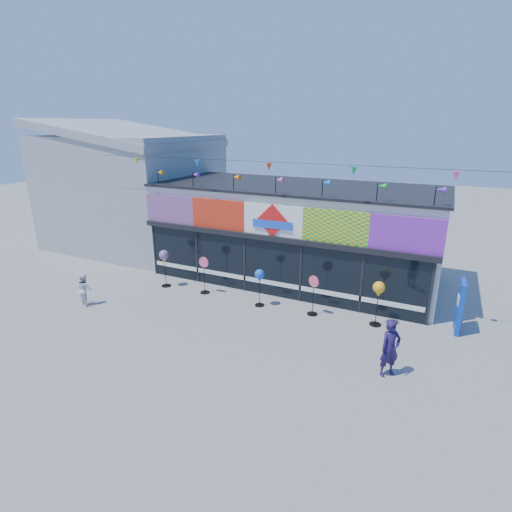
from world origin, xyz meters
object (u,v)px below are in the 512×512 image
Objects in this scene: spinner_3 at (313,294)px; adult_man at (390,348)px; spinner_0 at (164,258)px; spinner_4 at (379,291)px; spinner_1 at (204,274)px; child at (85,289)px; blue_sign at (460,306)px; spinner_2 at (260,277)px.

spinner_3 is 0.91× the size of adult_man.
spinner_0 reaches higher than spinner_4.
spinner_4 is (6.77, 0.19, 0.46)m from spinner_1.
child is (-3.53, -2.86, -0.20)m from spinner_1.
adult_man is (7.57, -2.61, 0.00)m from spinner_1.
spinner_3 is 0.94× the size of spinner_4.
child is at bearing -160.39° from spinner_3.
blue_sign is at bearing -145.12° from child.
spinner_1 is 2.55m from spinner_2.
spinner_0 is 9.78m from adult_man.
blue_sign is 13.36m from child.
spinner_1 is 0.96× the size of spinner_4.
spinner_1 is 1.05× the size of spinner_2.
adult_man is at bearing -160.32° from child.
spinner_2 is at bearing 109.48° from adult_man.
spinner_3 is at bearing 1.16° from spinner_0.
adult_man is 1.33× the size of child.
spinner_2 is 0.91× the size of spinner_4.
spinner_4 is 2.95m from adult_man.
spinner_4 is at bearing 1.95° from spinner_0.
blue_sign reaches higher than spinner_0.
spinner_1 is at bearing -122.58° from child.
adult_man reaches higher than child.
spinner_2 is at bearing -173.73° from blue_sign.
spinner_4 is (8.65, 0.30, -0.01)m from spinner_0.
spinner_2 is (2.53, -0.13, 0.35)m from spinner_1.
adult_man is (0.80, -2.80, -0.46)m from spinner_4.
spinner_2 is at bearing -0.25° from spinner_0.
spinner_0 reaches higher than spinner_3.
blue_sign is 2.64m from spinner_4.
adult_man is (9.45, -2.50, -0.47)m from spinner_0.
spinner_3 is at bearing -175.74° from spinner_4.
spinner_0 is 1.94m from spinner_1.
spinner_0 is 4.40m from spinner_2.
adult_man is (-1.71, -3.54, -0.07)m from blue_sign.
adult_man is at bearing -41.30° from spinner_3.
blue_sign is 1.44× the size of child.
child is at bearing -140.96° from spinner_1.
spinner_1 is at bearing -178.41° from spinner_4.
blue_sign is at bearing 19.98° from adult_man.
child is at bearing 137.01° from adult_man.
blue_sign reaches higher than adult_man.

